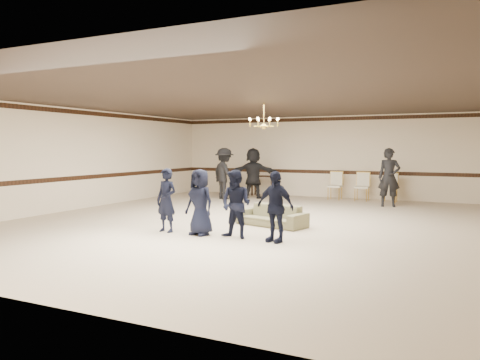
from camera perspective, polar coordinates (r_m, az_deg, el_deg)
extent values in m
cube|color=#BDAD91|center=(12.32, 1.09, -5.18)|extent=(12.00, 14.00, 0.01)
cube|color=black|center=(12.23, 1.11, 9.80)|extent=(12.00, 14.00, 0.01)
cube|color=beige|center=(18.77, 9.97, 2.83)|extent=(12.00, 0.01, 3.20)
cube|color=beige|center=(6.48, -25.40, 0.39)|extent=(12.00, 0.01, 3.20)
cube|color=beige|center=(15.63, -19.38, 2.44)|extent=(0.01, 14.00, 3.20)
cube|color=black|center=(18.77, 9.94, 0.99)|extent=(12.00, 0.02, 0.14)
cube|color=black|center=(18.78, 10.02, 7.34)|extent=(12.00, 0.02, 0.14)
imported|color=black|center=(10.96, -8.99, -2.46)|extent=(0.58, 0.42, 1.48)
imported|color=black|center=(10.47, -4.92, -2.72)|extent=(0.81, 0.61, 1.48)
imported|color=black|center=(10.05, -0.49, -2.99)|extent=(0.78, 0.64, 1.48)
imported|color=black|center=(9.69, 4.31, -3.26)|extent=(0.93, 0.55, 1.48)
imported|color=#706F4A|center=(11.74, 3.88, -4.34)|extent=(1.93, 1.16, 0.53)
imported|color=black|center=(17.75, -1.93, 0.80)|extent=(1.45, 1.27, 1.95)
imported|color=black|center=(17.99, 1.65, 0.84)|extent=(1.88, 0.92, 1.95)
imported|color=black|center=(16.20, 17.78, 0.30)|extent=(0.79, 0.61, 1.95)
cube|color=#341F11|center=(19.04, 2.89, -0.68)|extent=(1.01, 0.49, 0.83)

